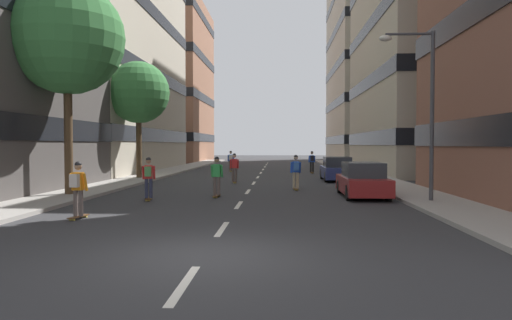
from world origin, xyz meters
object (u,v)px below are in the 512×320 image
Objects in this scene: skater_3 at (78,186)px; skater_6 at (296,170)px; parked_car_near at (337,170)px; street_tree_near at (138,93)px; parked_car_mid at (363,181)px; skater_5 at (217,175)px; streetlamp_right at (423,97)px; skater_1 at (312,161)px; skater_0 at (148,176)px; skater_4 at (234,167)px; street_tree_mid at (67,38)px; skater_2 at (231,160)px.

skater_3 is 1.00× the size of skater_6.
street_tree_near reaches higher than parked_car_near.
parked_car_mid is 6.40m from skater_5.
skater_6 is (-2.82, -6.31, 0.32)m from parked_car_near.
streetlamp_right reaches higher than parked_car_near.
skater_5 is (6.48, -9.85, -4.69)m from street_tree_near.
parked_car_mid is 2.47× the size of skater_1.
street_tree_near is at bearing 109.04° from skater_0.
street_tree_mid is at bearing -130.05° from skater_4.
skater_5 is at bearing -175.65° from parked_car_mid.
skater_0 reaches higher than parked_car_mid.
parked_car_near is 12.18m from streetlamp_right.
skater_2 is 1.00× the size of skater_6.
skater_0 is (3.83, -11.11, -4.66)m from street_tree_near.
parked_car_near is 9.25m from parked_car_mid.
street_tree_near is at bearing 90.00° from street_tree_mid.
skater_2 is at bearing 107.67° from skater_6.
skater_3 is at bearing -119.43° from skater_5.
skater_3 is at bearing -110.61° from skater_1.
streetlamp_right is 3.65× the size of skater_0.
parked_car_mid is 4.09m from skater_6.
skater_6 is at bearing 131.86° from streetlamp_right.
skater_1 and skater_2 have the same top height.
parked_car_mid is 16.71m from skater_1.
skater_1 is at bearing 55.86° from street_tree_mid.
parked_car_near is 2.47× the size of skater_5.
skater_0 is (3.83, -1.04, -5.90)m from street_tree_mid.
skater_2 is at bearing 129.91° from parked_car_near.
street_tree_near is at bearing 100.75° from skater_3.
parked_car_mid is 0.68× the size of streetlamp_right.
skater_1 is (11.78, 7.31, -4.66)m from street_tree_near.
parked_car_mid is at bearing 129.16° from streetlamp_right.
skater_1 is 10.99m from skater_4.
skater_5 is (-0.03, -7.52, 0.00)m from skater_4.
skater_4 is at bearing 75.70° from skater_3.
skater_0 is 1.00× the size of skater_6.
skater_1 is 13.84m from skater_6.
skater_6 is at bearing -97.26° from skater_1.
skater_1 is 1.00× the size of skater_3.
streetlamp_right is 3.65× the size of skater_2.
streetlamp_right reaches higher than parked_car_mid.
skater_1 is 1.00× the size of skater_4.
skater_4 is at bearing -19.73° from street_tree_near.
skater_3 is at bearing -94.59° from skater_2.
skater_3 is 1.00× the size of skater_5.
skater_2 is at bearing 86.57° from skater_0.
parked_car_near is 11.64m from skater_5.
skater_4 and skater_6 have the same top height.
street_tree_mid is at bearing 164.86° from skater_0.
street_tree_mid reaches higher than parked_car_near.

